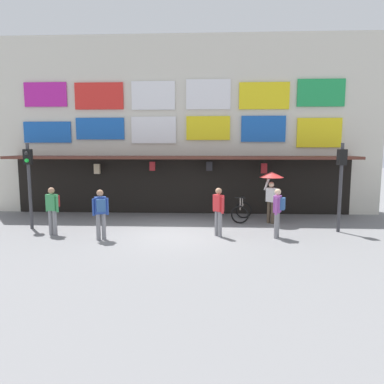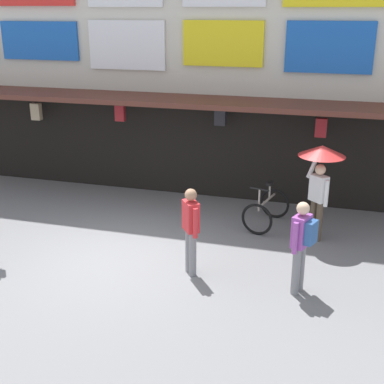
% 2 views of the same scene
% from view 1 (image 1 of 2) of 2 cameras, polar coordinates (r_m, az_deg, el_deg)
% --- Properties ---
extents(ground_plane, '(80.00, 80.00, 0.00)m').
position_cam_1_polar(ground_plane, '(12.60, -3.17, -6.79)').
color(ground_plane, slate).
extents(shopfront, '(18.00, 2.60, 8.00)m').
position_cam_1_polar(shopfront, '(16.79, -1.64, 10.38)').
color(shopfront, beige).
rests_on(shopfront, ground).
extents(traffic_light_near, '(0.31, 0.34, 3.20)m').
position_cam_1_polar(traffic_light_near, '(14.44, -24.84, 2.95)').
color(traffic_light_near, '#38383D').
rests_on(traffic_light_near, ground).
extents(traffic_light_far, '(0.31, 0.34, 3.20)m').
position_cam_1_polar(traffic_light_far, '(13.65, 22.90, 2.84)').
color(traffic_light_far, '#38383D').
rests_on(traffic_light_far, ground).
extents(bicycle_parked, '(0.97, 1.29, 1.05)m').
position_cam_1_polar(bicycle_parked, '(14.85, 8.01, -3.13)').
color(bicycle_parked, black).
rests_on(bicycle_parked, ground).
extents(pedestrian_with_umbrella, '(0.96, 0.96, 2.08)m').
position_cam_1_polar(pedestrian_with_umbrella, '(14.40, 12.69, 1.46)').
color(pedestrian_with_umbrella, brown).
rests_on(pedestrian_with_umbrella, ground).
extents(pedestrian_in_yellow, '(0.44, 0.50, 1.68)m').
position_cam_1_polar(pedestrian_in_yellow, '(12.22, 13.70, -2.72)').
color(pedestrian_in_yellow, gray).
rests_on(pedestrian_in_yellow, ground).
extents(pedestrian_in_green, '(0.39, 0.44, 1.68)m').
position_cam_1_polar(pedestrian_in_green, '(12.14, 4.28, -2.77)').
color(pedestrian_in_green, gray).
rests_on(pedestrian_in_green, ground).
extents(pedestrian_in_black, '(0.51, 0.43, 1.68)m').
position_cam_1_polar(pedestrian_in_black, '(13.18, -21.56, -2.31)').
color(pedestrian_in_black, gray).
rests_on(pedestrian_in_black, ground).
extents(pedestrian_in_red, '(0.49, 0.45, 1.68)m').
position_cam_1_polar(pedestrian_in_red, '(11.99, -14.52, -2.94)').
color(pedestrian_in_red, gray).
rests_on(pedestrian_in_red, ground).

